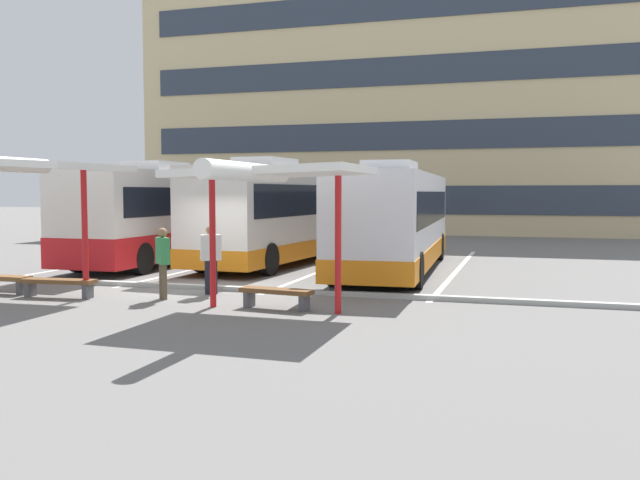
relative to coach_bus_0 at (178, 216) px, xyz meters
The scene contains 17 objects.
ground_plane 7.96m from the coach_bus_0, 58.52° to the right, with size 160.00×160.00×0.00m, color slate.
terminal_building 24.40m from the coach_bus_0, 80.01° to the left, with size 32.12×11.74×17.99m.
coach_bus_0 is the anchor object (origin of this frame).
coach_bus_1 4.03m from the coach_bus_0, ahead, with size 3.26×10.56×3.71m.
coach_bus_2 8.52m from the coach_bus_0, ahead, with size 2.99×11.36×3.48m.
lane_stripe_0 2.77m from the coach_bus_0, behind, with size 0.16×14.00×0.01m, color white.
lane_stripe_1 2.57m from the coach_bus_0, ahead, with size 0.16×14.00×0.01m, color white.
lane_stripe_2 6.38m from the coach_bus_0, ahead, with size 0.16×14.00×0.01m, color white.
lane_stripe_3 10.48m from the coach_bus_0, ahead, with size 0.16×14.00×0.01m, color white.
waiting_shelter_0 9.36m from the coach_bus_0, 85.34° to the right, with size 4.34×5.11×3.42m.
bench_0 8.89m from the coach_bus_0, 90.97° to the right, with size 1.52×0.43×0.45m.
bench_1 9.19m from the coach_bus_0, 79.55° to the right, with size 1.88×0.58×0.45m.
waiting_shelter_1 11.92m from the coach_bus_0, 52.16° to the right, with size 3.89×4.86×3.13m.
bench_2 11.59m from the coach_bus_0, 50.85° to the right, with size 1.70×0.62×0.45m.
platform_kerb 8.01m from the coach_bus_0, 58.83° to the right, with size 44.00×0.24×0.12m, color #ADADA8.
waiting_passenger_0 8.91m from the coach_bus_0, 56.17° to the right, with size 0.53×0.47×1.72m.
waiting_passenger_1 9.45m from the coach_bus_0, 63.50° to the right, with size 0.51×0.50×1.71m.
Camera 1 is at (8.39, -16.06, 2.55)m, focal length 38.06 mm.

